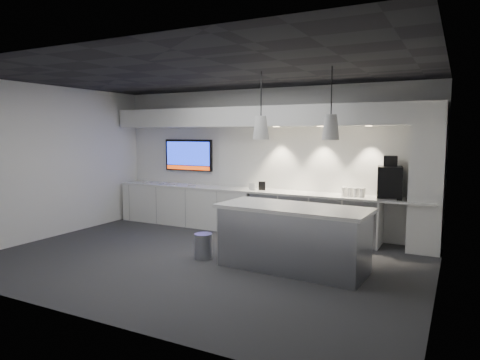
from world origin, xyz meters
The scene contains 28 objects.
floor centered at (0.00, 0.00, 0.00)m, with size 7.00×7.00×0.00m, color #2E2E31.
ceiling centered at (0.00, 0.00, 3.00)m, with size 7.00×7.00×0.00m, color black.
wall_back centered at (0.00, 2.50, 1.50)m, with size 7.00×7.00×0.00m, color white.
wall_front centered at (0.00, -2.50, 1.50)m, with size 7.00×7.00×0.00m, color white.
wall_left centered at (-3.50, 0.00, 1.50)m, with size 7.00×7.00×0.00m, color white.
wall_right centered at (3.50, 0.00, 1.50)m, with size 7.00×7.00×0.00m, color white.
back_counter centered at (0.00, 2.17, 0.88)m, with size 6.80×0.65×0.04m, color white.
left_base_cabinets centered at (-1.75, 2.17, 0.43)m, with size 3.30×0.63×0.86m, color white.
fridge_unit_a centered at (0.25, 2.17, 0.42)m, with size 0.60×0.61×0.85m, color #92949A.
fridge_unit_b centered at (0.88, 2.17, 0.42)m, with size 0.60×0.61×0.85m, color #92949A.
fridge_unit_c centered at (1.51, 2.17, 0.42)m, with size 0.60×0.61×0.85m, color #92949A.
fridge_unit_d centered at (2.14, 2.17, 0.42)m, with size 0.60×0.61×0.85m, color #92949A.
backsplash centered at (1.20, 2.48, 1.55)m, with size 4.60×0.03×1.30m, color white.
soffit centered at (0.00, 2.20, 2.40)m, with size 6.90×0.60×0.40m, color white.
column centered at (3.20, 2.20, 1.30)m, with size 0.55×0.55×2.60m, color white.
wall_tv centered at (-1.90, 2.45, 1.56)m, with size 1.25×0.07×0.72m.
island centered at (1.49, 0.24, 0.49)m, with size 2.34×1.12×0.97m.
bin centered at (-0.01, 0.07, 0.21)m, with size 0.30×0.30×0.42m, color #92949A.
coffee_machine centered at (2.59, 2.20, 1.22)m, with size 0.49×0.65×0.77m.
sign_black centered at (0.10, 2.15, 0.99)m, with size 0.14×0.02×0.18m, color black.
sign_white centered at (-0.08, 2.07, 0.97)m, with size 0.18×0.02×0.14m, color white.
cup_cluster centered at (1.97, 2.14, 0.98)m, with size 0.41×0.19×0.16m, color white, non-canonical shape.
tray_a centered at (-2.85, 2.10, 0.91)m, with size 0.16×0.16×0.03m, color #B9B9B9.
tray_b centered at (-2.40, 2.15, 0.91)m, with size 0.16×0.16×0.03m, color #B9B9B9.
tray_c centered at (-2.11, 2.12, 0.91)m, with size 0.16×0.16×0.03m, color #B9B9B9.
tray_d centered at (-1.58, 2.10, 0.91)m, with size 0.16×0.16×0.03m, color #B9B9B9.
pendant_left centered at (0.95, 0.24, 2.15)m, with size 0.25×0.25×1.06m.
pendant_right centered at (2.04, 0.24, 2.15)m, with size 0.25×0.25×1.06m.
Camera 1 is at (3.71, -5.77, 2.07)m, focal length 32.00 mm.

